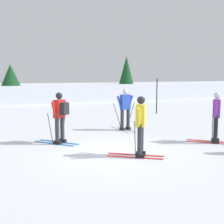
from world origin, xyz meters
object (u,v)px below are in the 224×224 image
Objects in this scene: skier_purple at (216,116)px; conifer_far_right at (11,80)px; skier_blue at (125,108)px; skier_yellow at (140,125)px; trail_marker_pole at (157,96)px; skier_red at (60,115)px; conifer_far_centre at (126,74)px.

skier_purple is 18.41m from conifer_far_right.
skier_blue and skier_yellow have the same top height.
skier_blue is 5.66m from trail_marker_pole.
skier_yellow is at bearing -81.73° from conifer_far_right.
skier_blue is at bearing -132.06° from trail_marker_pole.
skier_yellow is (-1.19, -3.86, -0.00)m from skier_blue.
skier_red is at bearing -153.67° from skier_blue.
conifer_far_centre reaches higher than skier_yellow.
trail_marker_pole is 10.98m from conifer_far_centre.
conifer_far_centre is (7.62, 18.64, 1.39)m from skier_yellow.
skier_purple is at bearing -71.69° from conifer_far_right.
skier_blue is 1.00× the size of skier_purple.
skier_blue is 3.31m from skier_red.
conifer_far_centre reaches higher than skier_blue.
skier_blue is 16.19m from conifer_far_centre.
skier_purple is 0.44× the size of conifer_far_centre.
skier_purple is 5.20m from skier_red.
skier_purple is (1.95, -3.17, -0.00)m from skier_blue.
trail_marker_pole is at bearing 40.01° from skier_red.
skier_blue is at bearing 26.33° from skier_red.
conifer_far_centre reaches higher than skier_red.
skier_yellow is 18.36m from conifer_far_right.
skier_purple is 7.60m from trail_marker_pole.
conifer_far_centre is at bearing 59.98° from skier_red.
skier_blue is 1.00× the size of skier_red.
conifer_far_right is (-7.62, 10.08, 0.82)m from trail_marker_pole.
trail_marker_pole is at bearing 47.94° from skier_blue.
conifer_far_right is 0.78× the size of conifer_far_centre.
conifer_far_centre is at bearing 67.78° from skier_yellow.
conifer_far_centre is at bearing 76.00° from skier_purple.
skier_yellow is at bearing -112.22° from conifer_far_centre.
skier_yellow is 1.00× the size of skier_purple.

